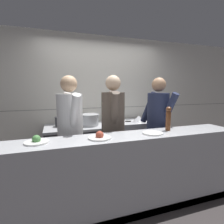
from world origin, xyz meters
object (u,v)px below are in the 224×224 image
mixing_bowl_steel (139,118)px  chefs_knife (132,122)px  chef_line (157,124)px  plated_dish_appetiser (100,137)px  plated_dish_dessert (153,133)px  plated_dish_main (36,141)px  sauce_pot (90,120)px  chef_sous (113,126)px  oven_range (77,149)px  chef_head_cook (70,131)px  pepper_mill (168,118)px  stock_pot (62,121)px

mixing_bowl_steel → chefs_knife: mixing_bowl_steel is taller
chefs_knife → chef_line: 0.61m
plated_dish_appetiser → plated_dish_dessert: plated_dish_appetiser is taller
plated_dish_appetiser → chef_line: size_ratio=0.15×
mixing_bowl_steel → chef_line: size_ratio=0.13×
plated_dish_dessert → chef_line: chef_line is taller
plated_dish_main → plated_dish_dessert: plated_dish_main is taller
sauce_pot → chef_line: size_ratio=0.20×
chef_sous → chef_line: chef_sous is taller
chefs_knife → plated_dish_main: (-1.63, -1.11, 0.09)m
sauce_pot → plated_dish_dessert: sauce_pot is taller
mixing_bowl_steel → chef_sous: (-0.75, -0.59, 0.02)m
chefs_knife → oven_range: bearing=175.5°
oven_range → chefs_knife: (1.07, -0.08, 0.47)m
chef_head_cook → chef_line: 1.43m
plated_dish_appetiser → oven_range: bearing=94.9°
chef_line → chef_head_cook: bearing=163.6°
mixing_bowl_steel → plated_dish_dessert: (-0.43, -1.22, 0.03)m
mixing_bowl_steel → pepper_mill: 1.15m
stock_pot → chef_sous: (0.73, -0.69, 0.00)m
chefs_knife → chef_sous: chef_sous is taller
mixing_bowl_steel → chefs_knife: (-0.16, -0.04, -0.05)m
chef_head_cook → chef_line: (1.43, 0.01, 0.00)m
plated_dish_dessert → pepper_mill: (0.29, 0.09, 0.16)m
oven_range → chefs_knife: chefs_knife is taller
plated_dish_appetiser → plated_dish_dessert: bearing=-0.6°
chef_head_cook → chef_sous: bearing=-6.6°
plated_dish_main → plated_dish_appetiser: size_ratio=0.95×
oven_range → chef_line: chef_line is taller
sauce_pot → pepper_mill: size_ratio=1.04×
chefs_knife → chef_head_cook: size_ratio=0.18×
stock_pot → sauce_pot: bearing=-12.0°
chef_sous → pepper_mill: bearing=-28.9°
plated_dish_appetiser → pepper_mill: bearing=4.9°
stock_pot → chef_line: (1.51, -0.72, -0.01)m
oven_range → stock_pot: size_ratio=4.65×
mixing_bowl_steel → stock_pot: bearing=176.2°
oven_range → plated_dish_appetiser: plated_dish_appetiser is taller
chefs_knife → plated_dish_main: 1.98m
chef_head_cook → chefs_knife: bearing=14.9°
plated_dish_main → chef_head_cook: chef_head_cook is taller
stock_pot → chef_sous: size_ratio=0.14×
plated_dish_dessert → chef_line: 0.75m
plated_dish_dessert → chef_line: (0.46, 0.59, -0.03)m
plated_dish_dessert → chef_head_cook: size_ratio=0.15×
plated_dish_main → plated_dish_appetiser: 0.67m
plated_dish_main → plated_dish_appetiser: plated_dish_appetiser is taller
oven_range → chef_sous: size_ratio=0.64×
plated_dish_main → chef_line: chef_line is taller
mixing_bowl_steel → chefs_knife: bearing=-165.1°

